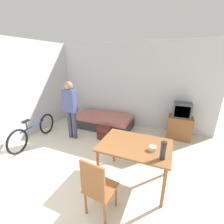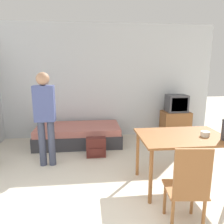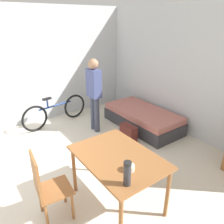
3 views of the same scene
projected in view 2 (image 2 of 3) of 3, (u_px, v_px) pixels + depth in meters
wall_back at (99, 82)px, 5.27m from camera, size 5.57×0.06×2.70m
daybed at (78, 135)px, 4.90m from camera, size 1.88×0.93×0.43m
tv at (175, 119)px, 5.27m from camera, size 0.64×0.46×1.06m
dining_table at (182, 141)px, 3.11m from camera, size 1.22×0.86×0.77m
wooden_chair at (188, 185)px, 2.26m from camera, size 0.45×0.45×0.97m
person_standing at (45, 113)px, 3.71m from camera, size 0.34×0.22×1.64m
mate_bowl at (205, 134)px, 3.05m from camera, size 0.12×0.12×0.07m
backpack at (96, 147)px, 4.23m from camera, size 0.38×0.21×0.38m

